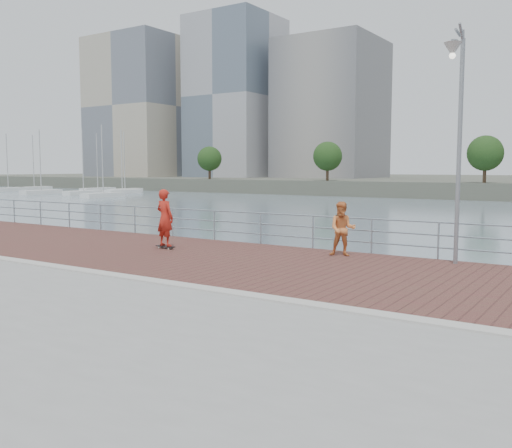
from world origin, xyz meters
The scene contains 10 objects.
water centered at (0.00, 0.00, -2.00)m, with size 400.00×400.00×0.00m, color slate.
brick_lane centered at (0.00, 3.60, 0.01)m, with size 40.00×6.80×0.02m, color brown.
curb centered at (0.00, 0.00, 0.03)m, with size 40.00×0.40×0.06m, color #B7B5AD.
guardrail centered at (0.00, 7.00, 0.69)m, with size 39.06×0.06×1.13m.
street_lamp centered at (3.70, 6.05, 4.39)m, with size 0.45×1.31×6.17m.
skateboard centered at (-5.07, 4.25, 0.09)m, with size 0.77×0.26×0.09m.
skateboarder centered at (-5.07, 4.25, 1.04)m, with size 0.68×0.45×1.88m, color red.
bystander centered at (0.48, 6.02, 0.84)m, with size 0.80×0.62×1.65m, color #E38342.
shoreline_trees centered at (-11.19, 77.00, 4.54)m, with size 109.39×5.19×6.91m.
marina centered at (-77.87, 59.78, -1.49)m, with size 36.25×21.98×11.32m.
Camera 1 is at (7.68, -9.68, 2.69)m, focal length 40.00 mm.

